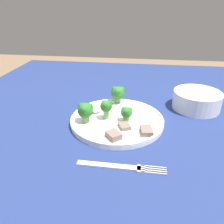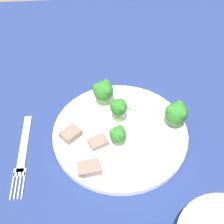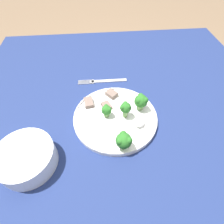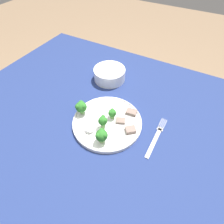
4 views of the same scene
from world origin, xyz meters
name	(u,v)px [view 4 (image 4 of 4)]	position (x,y,z in m)	size (l,w,h in m)	color
ground_plane	(103,188)	(0.00, 0.00, 0.00)	(8.00, 8.00, 0.00)	#7F664C
table	(98,137)	(0.00, 0.00, 0.69)	(1.34, 1.17, 0.77)	navy
dinner_plate	(107,122)	(0.03, 0.03, 0.78)	(0.28, 0.28, 0.02)	white
fork	(156,137)	(0.23, 0.06, 0.77)	(0.02, 0.20, 0.00)	#B2B2B7
cream_bowl	(110,74)	(-0.10, 0.29, 0.80)	(0.16, 0.16, 0.06)	white
broccoli_floret_near_rim_left	(81,107)	(-0.09, 0.02, 0.82)	(0.05, 0.05, 0.06)	#709E56
broccoli_floret_center_left	(103,121)	(0.03, 0.00, 0.82)	(0.04, 0.04, 0.06)	#709E56
broccoli_floret_back_left	(112,113)	(0.04, 0.06, 0.81)	(0.03, 0.03, 0.04)	#709E56
broccoli_floret_front_left	(102,136)	(0.06, -0.06, 0.82)	(0.05, 0.05, 0.06)	#709E56
meat_slice_front_slice	(131,112)	(0.10, 0.12, 0.79)	(0.05, 0.04, 0.01)	#756056
meat_slice_middle_slice	(130,130)	(0.13, 0.04, 0.79)	(0.05, 0.05, 0.02)	#756056
meat_slice_rear_slice	(121,121)	(0.08, 0.06, 0.79)	(0.05, 0.04, 0.01)	#756056
sauce_dollop	(89,129)	(-0.01, -0.04, 0.79)	(0.04, 0.04, 0.02)	white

